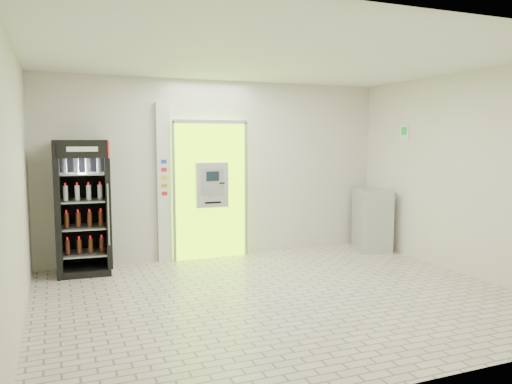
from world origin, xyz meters
TOP-DOWN VIEW (x-y plane):
  - ground at (0.00, 0.00)m, footprint 6.00×6.00m
  - room_shell at (0.00, 0.00)m, footprint 6.00×6.00m
  - atm_assembly at (-0.20, 2.41)m, footprint 1.30×0.24m
  - pillar at (-0.98, 2.45)m, footprint 0.22×0.11m
  - beverage_cooler at (-2.25, 2.17)m, footprint 0.80×0.74m
  - steel_cabinet at (2.71, 1.90)m, footprint 0.82×0.97m
  - exit_sign at (2.99, 1.40)m, footprint 0.02×0.22m

SIDE VIEW (x-z plane):
  - ground at x=0.00m, z-range 0.00..0.00m
  - steel_cabinet at x=2.71m, z-range 0.00..1.11m
  - beverage_cooler at x=-2.25m, z-range -0.04..1.96m
  - atm_assembly at x=-0.20m, z-range 0.01..2.34m
  - pillar at x=-0.98m, z-range 0.00..2.60m
  - room_shell at x=0.00m, z-range -1.16..4.84m
  - exit_sign at x=2.99m, z-range 1.99..2.25m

